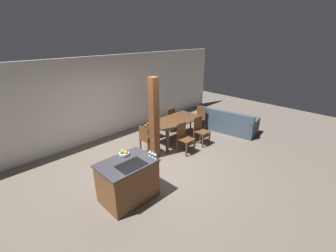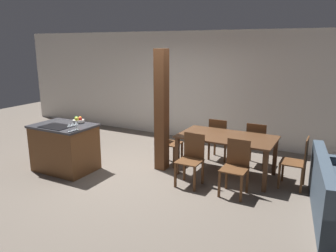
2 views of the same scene
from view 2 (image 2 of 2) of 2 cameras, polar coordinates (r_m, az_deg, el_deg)
The scene contains 15 objects.
ground_plane at distance 6.31m, azimuth -5.73°, elevation -8.15°, with size 16.00×16.00×0.00m, color #665B51.
wall_back at distance 8.31m, azimuth 4.68°, elevation 6.91°, with size 11.20×0.08×2.70m.
kitchen_island at distance 6.60m, azimuth -17.51°, elevation -3.57°, with size 1.14×0.82×0.91m.
fruit_bowl at distance 6.57m, azimuth -15.36°, elevation 1.03°, with size 0.22×0.22×0.12m.
wine_glass_near at distance 5.89m, azimuth -16.83°, elevation 0.11°, with size 0.07×0.07×0.15m.
wine_glass_middle at distance 5.95m, azimuth -16.25°, elevation 0.29°, with size 0.07×0.07×0.15m.
wine_glass_far at distance 6.01m, azimuth -15.69°, elevation 0.46°, with size 0.07×0.07×0.15m.
dining_table at distance 6.11m, azimuth 10.18°, elevation -2.61°, with size 1.74×0.95×0.75m.
dining_chair_near_left at distance 5.67m, azimuth 4.06°, elevation -5.65°, with size 0.40×0.40×0.89m.
dining_chair_near_right at distance 5.42m, azimuth 11.70°, elevation -6.87°, with size 0.40×0.40×0.89m.
dining_chair_far_left at distance 6.92m, azimuth 8.88°, elevation -2.12°, with size 0.40×0.40×0.89m.
dining_chair_far_right at distance 6.71m, azimuth 15.20°, elevation -2.95°, with size 0.40×0.40×0.89m.
dining_chair_head_end at distance 6.63m, azimuth -0.15°, elevation -2.67°, with size 0.40×0.40×0.89m.
dining_chair_foot_end at distance 5.92m, azimuth 21.65°, elevation -5.77°, with size 0.40×0.40×0.89m.
timber_post at distance 6.19m, azimuth -1.12°, elevation 2.63°, with size 0.22×0.22×2.31m.
Camera 2 is at (3.30, -4.82, 2.38)m, focal length 35.00 mm.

